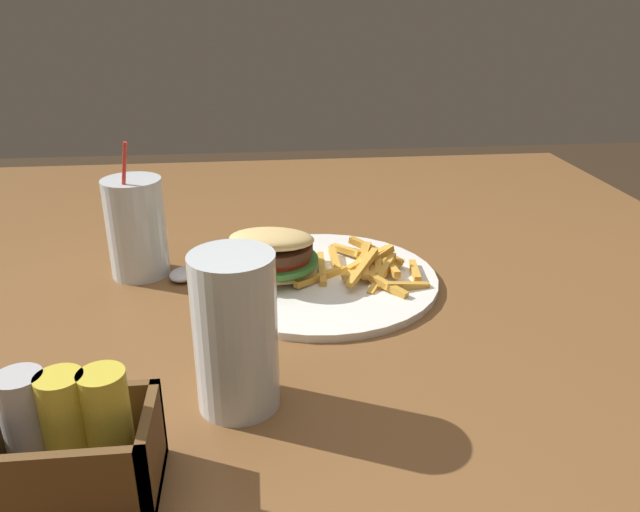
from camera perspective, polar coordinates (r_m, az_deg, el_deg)
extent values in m
cube|color=brown|center=(0.80, -1.21, -5.17)|extent=(1.31, 1.44, 0.03)
cylinder|color=brown|center=(1.68, 17.23, -5.05)|extent=(0.09, 0.09, 0.74)
cylinder|color=brown|center=(1.64, -24.28, -6.91)|extent=(0.09, 0.09, 0.74)
cylinder|color=white|center=(0.84, 0.00, -2.15)|extent=(0.31, 0.31, 0.01)
ellipsoid|color=#DBB770|center=(0.83, -4.14, -1.22)|extent=(0.13, 0.12, 0.02)
cylinder|color=#38752D|center=(0.83, -4.16, -0.40)|extent=(0.14, 0.14, 0.01)
cylinder|color=red|center=(0.82, -4.18, 0.08)|extent=(0.11, 0.11, 0.01)
cylinder|color=#4C2D1E|center=(0.82, -4.20, 0.72)|extent=(0.12, 0.12, 0.01)
ellipsoid|color=#DBB770|center=(0.80, -4.44, 1.57)|extent=(0.13, 0.12, 0.04)
cube|color=gold|center=(0.87, 5.12, 0.45)|extent=(0.07, 0.06, 0.03)
cube|color=gold|center=(0.83, 4.43, -0.60)|extent=(0.08, 0.05, 0.03)
cube|color=gold|center=(0.85, 3.90, -0.33)|extent=(0.04, 0.07, 0.03)
cube|color=gold|center=(0.82, 5.34, -1.43)|extent=(0.02, 0.06, 0.03)
cube|color=gold|center=(0.88, 3.13, 0.33)|extent=(0.06, 0.07, 0.01)
cube|color=gold|center=(0.82, 5.68, -1.69)|extent=(0.05, 0.08, 0.03)
cube|color=gold|center=(0.82, 0.06, -1.91)|extent=(0.08, 0.06, 0.01)
cube|color=gold|center=(0.81, 3.92, -1.06)|extent=(0.05, 0.07, 0.03)
cube|color=gold|center=(0.85, 4.60, -0.55)|extent=(0.05, 0.08, 0.02)
cube|color=gold|center=(0.84, 0.17, -1.19)|extent=(0.01, 0.09, 0.01)
cube|color=gold|center=(0.87, 1.35, -0.27)|extent=(0.01, 0.06, 0.02)
cube|color=gold|center=(0.83, 4.43, -0.30)|extent=(0.07, 0.04, 0.02)
cube|color=gold|center=(0.80, 5.55, -2.38)|extent=(0.06, 0.07, 0.02)
cube|color=gold|center=(0.81, 7.92, -2.61)|extent=(0.06, 0.02, 0.02)
cube|color=gold|center=(0.87, 5.69, -0.28)|extent=(0.08, 0.02, 0.03)
cube|color=gold|center=(0.83, 3.23, -1.15)|extent=(0.04, 0.06, 0.01)
cube|color=gold|center=(0.84, 4.46, -0.66)|extent=(0.01, 0.07, 0.02)
cube|color=gold|center=(0.82, 4.13, -0.50)|extent=(0.02, 0.06, 0.03)
cube|color=gold|center=(0.85, 8.67, -1.37)|extent=(0.02, 0.07, 0.01)
cube|color=gold|center=(0.84, 6.39, -0.91)|extent=(0.01, 0.07, 0.01)
cylinder|color=silver|center=(0.57, -7.73, -6.94)|extent=(0.08, 0.08, 0.15)
cylinder|color=#B26B19|center=(0.58, -7.69, -7.61)|extent=(0.07, 0.07, 0.14)
cylinder|color=silver|center=(0.88, -16.44, 2.50)|extent=(0.08, 0.08, 0.13)
cylinder|color=yellow|center=(0.88, -16.38, 1.96)|extent=(0.07, 0.07, 0.12)
cylinder|color=red|center=(0.85, -17.60, 3.83)|extent=(0.04, 0.03, 0.19)
ellipsoid|color=silver|center=(0.87, -12.36, -1.63)|extent=(0.05, 0.06, 0.01)
cube|color=silver|center=(0.93, -10.77, -0.09)|extent=(0.04, 0.11, 0.00)
cube|color=brown|center=(0.55, -21.16, -19.22)|extent=(0.13, 0.09, 0.01)
cube|color=brown|center=(0.52, -15.10, -16.84)|extent=(0.01, 0.09, 0.07)
cube|color=brown|center=(0.56, -20.65, -14.12)|extent=(0.13, 0.01, 0.07)
cube|color=brown|center=(0.50, -22.81, -19.56)|extent=(0.13, 0.01, 0.07)
cylinder|color=gold|center=(0.51, -18.72, -14.69)|extent=(0.04, 0.04, 0.10)
cylinder|color=gold|center=(0.52, -22.01, -14.67)|extent=(0.04, 0.04, 0.10)
cylinder|color=#B2B2B7|center=(0.53, -25.05, -14.30)|extent=(0.04, 0.04, 0.10)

